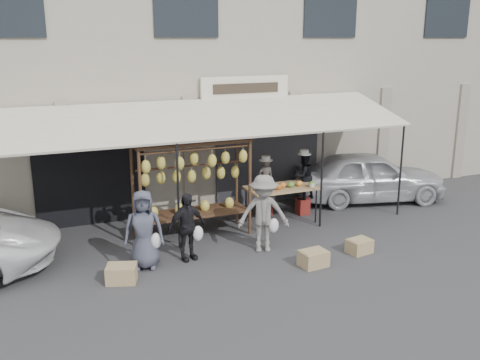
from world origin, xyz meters
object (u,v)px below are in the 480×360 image
object	(u,v)px
crate_near_b	(359,246)
crate_far	(122,274)
banana_rack	(192,170)
produce_table	(282,188)
vendor_right	(304,176)
crate_near_a	(313,258)
customer_left	(144,230)
customer_mid	(187,227)
vendor_left	(266,180)
sedan	(369,176)
customer_right	(264,214)

from	to	relation	value
crate_near_b	crate_far	xyz separation A→B (m)	(-4.90, 0.54, 0.02)
banana_rack	produce_table	size ratio (longest dim) A/B	1.53
vendor_right	crate_near_b	distance (m)	2.86
crate_near_a	crate_near_b	size ratio (longest dim) A/B	1.08
customer_left	crate_far	bearing A→B (deg)	-125.95
customer_mid	vendor_right	bearing A→B (deg)	12.63
produce_table	crate_near_a	distance (m)	2.72
produce_table	crate_far	size ratio (longest dim) A/B	3.12
vendor_right	vendor_left	bearing A→B (deg)	-26.35
banana_rack	produce_table	xyz separation A→B (m)	(2.28, 0.06, -0.69)
produce_table	sedan	world-z (taller)	sedan
vendor_left	crate_near_b	distance (m)	3.21
vendor_left	customer_left	distance (m)	4.10
banana_rack	vendor_left	xyz separation A→B (m)	(2.16, 0.73, -0.63)
customer_mid	crate_far	distance (m)	1.63
banana_rack	vendor_right	distance (m)	3.16
banana_rack	crate_near_a	bearing A→B (deg)	-55.89
crate_near_b	customer_left	bearing A→B (deg)	167.00
produce_table	crate_near_b	world-z (taller)	produce_table
crate_far	sedan	xyz separation A→B (m)	(7.31, 2.52, 0.53)
produce_table	vendor_right	world-z (taller)	vendor_right
produce_table	sedan	bearing A→B (deg)	13.13
vendor_left	crate_far	distance (m)	4.87
vendor_right	customer_left	xyz separation A→B (m)	(-4.50, -1.71, -0.22)
customer_right	sedan	bearing A→B (deg)	46.50
banana_rack	sedan	size ratio (longest dim) A/B	0.64
customer_left	crate_far	xyz separation A→B (m)	(-0.55, -0.46, -0.63)
customer_right	crate_near_b	distance (m)	2.14
customer_mid	crate_far	size ratio (longest dim) A/B	2.58
vendor_left	crate_near_b	world-z (taller)	vendor_left
customer_right	produce_table	bearing A→B (deg)	70.42
produce_table	customer_left	bearing A→B (deg)	-160.07
crate_far	crate_near_a	bearing A→B (deg)	-11.66
produce_table	crate_near_b	size ratio (longest dim) A/B	3.46
customer_right	crate_far	world-z (taller)	customer_right
vendor_left	customer_mid	distance (m)	3.32
customer_right	crate_near_b	bearing A→B (deg)	-6.64
customer_left	crate_near_b	world-z (taller)	customer_left
vendor_left	customer_mid	size ratio (longest dim) A/B	0.76
vendor_left	crate_far	size ratio (longest dim) A/B	1.95
produce_table	crate_far	xyz separation A→B (m)	(-4.25, -1.80, -0.71)
crate_near_b	customer_mid	bearing A→B (deg)	162.79
customer_mid	sedan	xyz separation A→B (m)	(5.87, 1.99, -0.01)
vendor_right	customer_right	world-z (taller)	customer_right
customer_left	crate_near_a	bearing A→B (deg)	-7.51
customer_left	customer_right	size ratio (longest dim) A/B	0.95
banana_rack	vendor_right	world-z (taller)	banana_rack
customer_mid	sedan	world-z (taller)	customer_mid
crate_near_a	banana_rack	bearing A→B (deg)	124.11
crate_near_a	crate_near_b	world-z (taller)	crate_near_a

